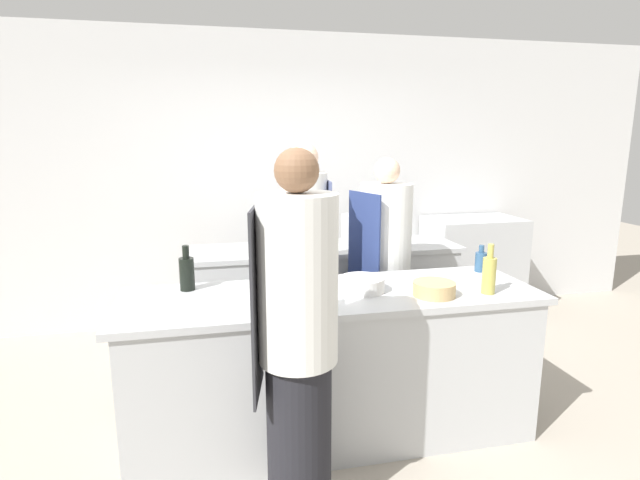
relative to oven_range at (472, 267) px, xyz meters
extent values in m
plane|color=#A89E8E|center=(-1.93, -1.78, -0.51)|extent=(16.00, 16.00, 0.00)
cube|color=silver|center=(-1.93, 0.35, 0.89)|extent=(8.00, 0.06, 2.80)
cube|color=#B7BABC|center=(-1.93, -1.78, -0.07)|extent=(2.39, 0.74, 0.88)
cube|color=#B7BABC|center=(-1.93, -1.78, 0.39)|extent=(2.49, 0.77, 0.04)
cube|color=#B7BABC|center=(-1.67, -0.54, -0.07)|extent=(2.17, 0.60, 0.88)
cube|color=#B7BABC|center=(-1.67, -0.54, 0.39)|extent=(2.26, 0.63, 0.04)
cube|color=#B7BABC|center=(0.00, 0.00, 0.00)|extent=(0.94, 0.61, 1.02)
cube|color=black|center=(0.00, -0.30, -0.23)|extent=(0.75, 0.01, 0.36)
cube|color=black|center=(0.00, -0.30, 0.47)|extent=(0.80, 0.01, 0.06)
cylinder|color=black|center=(-2.25, -2.42, -0.10)|extent=(0.31, 0.31, 0.82)
cylinder|color=silver|center=(-2.25, -2.42, 0.70)|extent=(0.36, 0.36, 0.77)
cube|color=#2D2D33|center=(-2.43, -2.38, 0.59)|extent=(0.08, 0.34, 0.88)
sphere|color=brown|center=(-2.25, -2.42, 1.19)|extent=(0.20, 0.20, 0.20)
cylinder|color=black|center=(-1.98, -1.14, -0.10)|extent=(0.28, 0.28, 0.83)
cylinder|color=silver|center=(-1.98, -1.14, 0.70)|extent=(0.33, 0.33, 0.76)
cube|color=#4C567F|center=(-1.81, -1.15, 0.59)|extent=(0.04, 0.31, 0.87)
sphere|color=beige|center=(-1.98, -1.14, 1.18)|extent=(0.20, 0.20, 0.20)
cylinder|color=black|center=(-1.35, -1.08, -0.12)|extent=(0.33, 0.33, 0.78)
cylinder|color=white|center=(-1.35, -1.08, 0.63)|extent=(0.39, 0.39, 0.72)
cube|color=navy|center=(-1.54, -1.15, 0.52)|extent=(0.13, 0.35, 0.82)
sphere|color=beige|center=(-1.35, -1.08, 1.08)|extent=(0.19, 0.19, 0.19)
cylinder|color=#B2A84C|center=(-1.03, -1.98, 0.52)|extent=(0.08, 0.08, 0.22)
cylinder|color=#B2A84C|center=(-1.03, -1.98, 0.67)|extent=(0.04, 0.04, 0.08)
cylinder|color=#2D5175|center=(-0.81, -1.53, 0.48)|extent=(0.08, 0.08, 0.13)
cylinder|color=#2D5175|center=(-0.81, -1.53, 0.57)|extent=(0.03, 0.03, 0.05)
cylinder|color=black|center=(-2.77, -1.53, 0.51)|extent=(0.09, 0.09, 0.20)
cylinder|color=black|center=(-2.77, -1.53, 0.65)|extent=(0.04, 0.04, 0.08)
cylinder|color=white|center=(-2.21, -1.82, 0.45)|extent=(0.18, 0.18, 0.07)
cylinder|color=tan|center=(-1.36, -1.96, 0.45)|extent=(0.25, 0.25, 0.08)
cylinder|color=white|center=(-1.75, -1.78, 0.46)|extent=(0.27, 0.27, 0.09)
cylinder|color=#B7BABC|center=(-1.37, -0.42, 0.53)|extent=(0.28, 0.28, 0.24)
camera|label=1|loc=(-2.61, -4.54, 1.33)|focal=28.00mm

